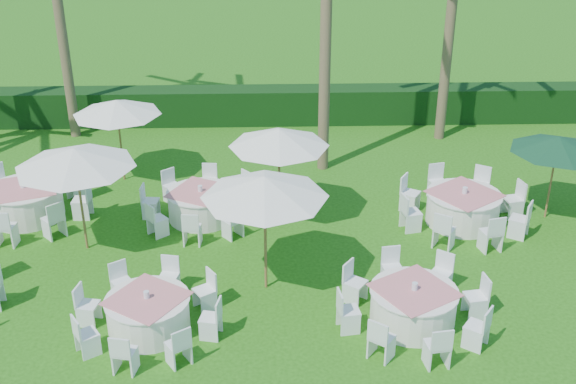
{
  "coord_description": "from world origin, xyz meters",
  "views": [
    {
      "loc": [
        1.33,
        -11.52,
        8.87
      ],
      "look_at": [
        1.78,
        3.83,
        1.3
      ],
      "focal_mm": 45.0,
      "sensor_mm": 36.0,
      "label": 1
    }
  ],
  "objects_px": {
    "banquet_table_e": "(201,204)",
    "umbrella_green": "(558,144)",
    "umbrella_c": "(117,107)",
    "umbrella_d": "(279,138)",
    "banquet_table_c": "(413,305)",
    "umbrella_a": "(75,158)",
    "banquet_table_d": "(26,201)",
    "umbrella_b": "(265,187)",
    "banquet_table_f": "(463,207)",
    "banquet_table_b": "(148,313)"
  },
  "relations": [
    {
      "from": "banquet_table_e",
      "to": "umbrella_green",
      "type": "relative_size",
      "value": 1.31
    },
    {
      "from": "umbrella_c",
      "to": "umbrella_d",
      "type": "bearing_deg",
      "value": -31.73
    },
    {
      "from": "banquet_table_c",
      "to": "umbrella_a",
      "type": "bearing_deg",
      "value": 156.42
    },
    {
      "from": "banquet_table_e",
      "to": "umbrella_a",
      "type": "xyz_separation_m",
      "value": [
        -2.63,
        -1.44,
        1.96
      ]
    },
    {
      "from": "banquet_table_d",
      "to": "umbrella_green",
      "type": "bearing_deg",
      "value": -1.75
    },
    {
      "from": "banquet_table_c",
      "to": "umbrella_green",
      "type": "distance_m",
      "value": 6.37
    },
    {
      "from": "umbrella_b",
      "to": "banquet_table_c",
      "type": "bearing_deg",
      "value": -24.77
    },
    {
      "from": "umbrella_a",
      "to": "umbrella_c",
      "type": "height_order",
      "value": "umbrella_a"
    },
    {
      "from": "banquet_table_f",
      "to": "umbrella_a",
      "type": "height_order",
      "value": "umbrella_a"
    },
    {
      "from": "banquet_table_d",
      "to": "umbrella_c",
      "type": "bearing_deg",
      "value": 46.53
    },
    {
      "from": "umbrella_d",
      "to": "umbrella_green",
      "type": "height_order",
      "value": "umbrella_d"
    },
    {
      "from": "umbrella_d",
      "to": "banquet_table_f",
      "type": "bearing_deg",
      "value": -1.56
    },
    {
      "from": "banquet_table_f",
      "to": "umbrella_b",
      "type": "distance_m",
      "value": 6.09
    },
    {
      "from": "banquet_table_b",
      "to": "banquet_table_c",
      "type": "xyz_separation_m",
      "value": [
        5.3,
        0.08,
        0.02
      ]
    },
    {
      "from": "umbrella_c",
      "to": "banquet_table_e",
      "type": "bearing_deg",
      "value": -45.19
    },
    {
      "from": "umbrella_a",
      "to": "umbrella_b",
      "type": "distance_m",
      "value": 4.66
    },
    {
      "from": "umbrella_a",
      "to": "umbrella_d",
      "type": "distance_m",
      "value": 4.78
    },
    {
      "from": "banquet_table_e",
      "to": "umbrella_b",
      "type": "xyz_separation_m",
      "value": [
        1.66,
        -3.24,
        2.04
      ]
    },
    {
      "from": "umbrella_a",
      "to": "umbrella_d",
      "type": "relative_size",
      "value": 1.08
    },
    {
      "from": "umbrella_c",
      "to": "umbrella_green",
      "type": "relative_size",
      "value": 1.05
    },
    {
      "from": "banquet_table_f",
      "to": "umbrella_green",
      "type": "height_order",
      "value": "umbrella_green"
    },
    {
      "from": "banquet_table_e",
      "to": "banquet_table_c",
      "type": "bearing_deg",
      "value": -44.92
    },
    {
      "from": "banquet_table_c",
      "to": "banquet_table_b",
      "type": "bearing_deg",
      "value": -179.13
    },
    {
      "from": "banquet_table_c",
      "to": "banquet_table_f",
      "type": "height_order",
      "value": "banquet_table_f"
    },
    {
      "from": "umbrella_a",
      "to": "banquet_table_b",
      "type": "bearing_deg",
      "value": -58.92
    },
    {
      "from": "banquet_table_f",
      "to": "umbrella_b",
      "type": "relative_size",
      "value": 1.23
    },
    {
      "from": "umbrella_b",
      "to": "umbrella_green",
      "type": "relative_size",
      "value": 1.14
    },
    {
      "from": "umbrella_c",
      "to": "umbrella_green",
      "type": "distance_m",
      "value": 11.64
    },
    {
      "from": "banquet_table_b",
      "to": "umbrella_b",
      "type": "relative_size",
      "value": 1.1
    },
    {
      "from": "umbrella_b",
      "to": "banquet_table_b",
      "type": "bearing_deg",
      "value": -148.24
    },
    {
      "from": "umbrella_a",
      "to": "umbrella_green",
      "type": "distance_m",
      "value": 11.62
    },
    {
      "from": "banquet_table_e",
      "to": "umbrella_b",
      "type": "relative_size",
      "value": 1.15
    },
    {
      "from": "banquet_table_d",
      "to": "umbrella_green",
      "type": "height_order",
      "value": "umbrella_green"
    },
    {
      "from": "banquet_table_c",
      "to": "banquet_table_d",
      "type": "height_order",
      "value": "banquet_table_d"
    },
    {
      "from": "banquet_table_d",
      "to": "umbrella_d",
      "type": "height_order",
      "value": "umbrella_d"
    },
    {
      "from": "umbrella_a",
      "to": "umbrella_b",
      "type": "height_order",
      "value": "umbrella_b"
    },
    {
      "from": "umbrella_b",
      "to": "banquet_table_e",
      "type": "bearing_deg",
      "value": 117.11
    },
    {
      "from": "umbrella_green",
      "to": "banquet_table_e",
      "type": "bearing_deg",
      "value": 178.72
    },
    {
      "from": "umbrella_a",
      "to": "umbrella_d",
      "type": "bearing_deg",
      "value": 13.79
    },
    {
      "from": "banquet_table_b",
      "to": "umbrella_d",
      "type": "bearing_deg",
      "value": 58.54
    },
    {
      "from": "banquet_table_f",
      "to": "umbrella_d",
      "type": "height_order",
      "value": "umbrella_d"
    },
    {
      "from": "banquet_table_b",
      "to": "umbrella_c",
      "type": "relative_size",
      "value": 1.21
    },
    {
      "from": "umbrella_a",
      "to": "umbrella_c",
      "type": "bearing_deg",
      "value": 86.79
    },
    {
      "from": "banquet_table_f",
      "to": "umbrella_a",
      "type": "bearing_deg",
      "value": -173.79
    },
    {
      "from": "banquet_table_c",
      "to": "umbrella_green",
      "type": "relative_size",
      "value": 1.33
    },
    {
      "from": "umbrella_a",
      "to": "umbrella_green",
      "type": "xyz_separation_m",
      "value": [
        11.55,
        1.24,
        -0.32
      ]
    },
    {
      "from": "banquet_table_d",
      "to": "umbrella_c",
      "type": "distance_m",
      "value": 3.53
    },
    {
      "from": "banquet_table_c",
      "to": "umbrella_d",
      "type": "bearing_deg",
      "value": 121.27
    },
    {
      "from": "banquet_table_c",
      "to": "umbrella_green",
      "type": "xyz_separation_m",
      "value": [
        4.3,
        4.41,
        1.64
      ]
    },
    {
      "from": "banquet_table_b",
      "to": "banquet_table_c",
      "type": "relative_size",
      "value": 0.95
    }
  ]
}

